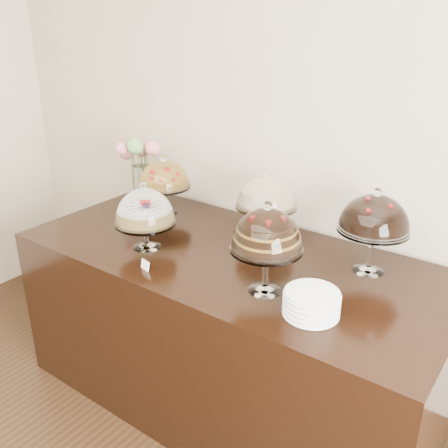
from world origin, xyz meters
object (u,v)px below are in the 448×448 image
Objects in this scene: cake_stand_dark_choco at (375,217)px; cake_stand_sugar_sponge at (145,210)px; cake_stand_cheesecake at (267,195)px; cake_stand_fruit_tart at (164,177)px; plate_stack at (311,303)px; display_counter at (229,328)px; flower_vase at (139,160)px; cake_stand_choco_layer at (267,233)px.

cake_stand_sugar_sponge is at bearing -157.43° from cake_stand_dark_choco.
cake_stand_cheesecake is 1.03× the size of cake_stand_fruit_tart.
plate_stack is at bearing -95.21° from cake_stand_dark_choco.
cake_stand_dark_choco reaches higher than display_counter.
flower_vase reaches higher than cake_stand_sugar_sponge.
display_counter is at bearing 156.01° from plate_stack.
cake_stand_choco_layer is at bearing -58.43° from cake_stand_cheesecake.
cake_stand_sugar_sponge is 1.11m from cake_stand_dark_choco.
cake_stand_fruit_tart is at bearing 156.15° from cake_stand_choco_layer.
cake_stand_sugar_sponge is 1.58× the size of plate_stack.
cake_stand_fruit_tart is (-1.27, -0.01, -0.04)m from cake_stand_dark_choco.
cake_stand_dark_choco is (0.30, 0.44, -0.00)m from cake_stand_choco_layer.
cake_stand_choco_layer reaches higher than cake_stand_dark_choco.
display_counter is at bearing -97.67° from cake_stand_cheesecake.
display_counter is 5.36× the size of cake_stand_dark_choco.
cake_stand_dark_choco is (0.63, 0.24, 0.72)m from display_counter.
cake_stand_cheesecake reaches higher than plate_stack.
cake_stand_cheesecake is (-0.30, 0.48, -0.03)m from cake_stand_choco_layer.
cake_stand_sugar_sponge reaches higher than display_counter.
cake_stand_dark_choco is 1.58m from flower_vase.
plate_stack reaches higher than display_counter.
display_counter is at bearing 25.40° from cake_stand_sugar_sponge.
plate_stack is at bearing -44.47° from cake_stand_cheesecake.
cake_stand_choco_layer is 0.56m from cake_stand_cheesecake.
display_counter is 9.92× the size of plate_stack.
cake_stand_fruit_tart is at bearing -179.49° from cake_stand_dark_choco.
cake_stand_cheesecake is at bearing 121.57° from cake_stand_choco_layer.
cake_stand_cheesecake is 0.90× the size of cake_stand_dark_choco.
cake_stand_sugar_sponge is at bearing -154.60° from display_counter.
flower_vase is at bearing 137.02° from cake_stand_sugar_sponge.
cake_stand_dark_choco is at bearing -3.73° from cake_stand_cheesecake.
cake_stand_choco_layer is 0.34m from plate_stack.
cake_stand_sugar_sponge is 0.85× the size of cake_stand_choco_layer.
plate_stack is (-0.05, -0.50, -0.22)m from cake_stand_dark_choco.
cake_stand_cheesecake is 1.67× the size of plate_stack.
cake_stand_cheesecake is 0.59m from cake_stand_dark_choco.
display_counter is at bearing -19.21° from flower_vase.
flower_vase is (-1.28, 0.53, -0.02)m from cake_stand_choco_layer.
flower_vase reaches higher than cake_stand_fruit_tart.
flower_vase is (-0.56, 0.52, 0.05)m from cake_stand_sugar_sponge.
cake_stand_choco_layer is at bearing -23.85° from cake_stand_fruit_tart.
flower_vase is at bearing 158.93° from plate_stack.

